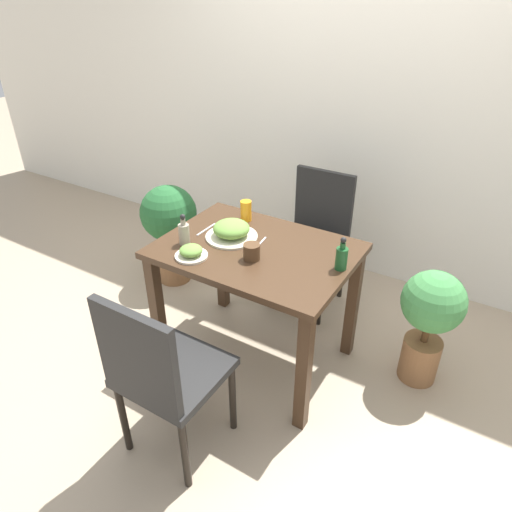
{
  "coord_description": "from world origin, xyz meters",
  "views": [
    {
      "loc": [
        1.07,
        -1.75,
        1.92
      ],
      "look_at": [
        0.0,
        0.0,
        0.69
      ],
      "focal_mm": 32.0,
      "sensor_mm": 36.0,
      "label": 1
    }
  ],
  "objects_px": {
    "chair_far": "(315,232)",
    "condiment_bottle": "(342,257)",
    "chair_near": "(161,371)",
    "side_plate": "(191,252)",
    "potted_plant_left": "(169,222)",
    "juice_glass": "(246,211)",
    "sauce_bottle": "(184,233)",
    "drink_cup": "(252,252)",
    "potted_plant_right": "(430,316)",
    "food_plate": "(231,230)"
  },
  "relations": [
    {
      "from": "food_plate",
      "to": "potted_plant_right",
      "type": "height_order",
      "value": "food_plate"
    },
    {
      "from": "food_plate",
      "to": "drink_cup",
      "type": "height_order",
      "value": "food_plate"
    },
    {
      "from": "condiment_bottle",
      "to": "chair_near",
      "type": "bearing_deg",
      "value": -119.64
    },
    {
      "from": "chair_far",
      "to": "juice_glass",
      "type": "distance_m",
      "value": 0.6
    },
    {
      "from": "chair_far",
      "to": "side_plate",
      "type": "xyz_separation_m",
      "value": [
        -0.24,
        -0.96,
        0.26
      ]
    },
    {
      "from": "chair_far",
      "to": "food_plate",
      "type": "bearing_deg",
      "value": -104.97
    },
    {
      "from": "drink_cup",
      "to": "condiment_bottle",
      "type": "relative_size",
      "value": 0.49
    },
    {
      "from": "potted_plant_left",
      "to": "chair_far",
      "type": "bearing_deg",
      "value": 18.94
    },
    {
      "from": "chair_far",
      "to": "potted_plant_left",
      "type": "relative_size",
      "value": 1.21
    },
    {
      "from": "side_plate",
      "to": "drink_cup",
      "type": "bearing_deg",
      "value": 27.45
    },
    {
      "from": "potted_plant_left",
      "to": "drink_cup",
      "type": "bearing_deg",
      "value": -26.48
    },
    {
      "from": "chair_far",
      "to": "food_plate",
      "type": "xyz_separation_m",
      "value": [
        -0.19,
        -0.69,
        0.27
      ]
    },
    {
      "from": "condiment_bottle",
      "to": "side_plate",
      "type": "bearing_deg",
      "value": -157.24
    },
    {
      "from": "potted_plant_right",
      "to": "juice_glass",
      "type": "bearing_deg",
      "value": -175.71
    },
    {
      "from": "chair_near",
      "to": "side_plate",
      "type": "bearing_deg",
      "value": -66.55
    },
    {
      "from": "side_plate",
      "to": "juice_glass",
      "type": "distance_m",
      "value": 0.49
    },
    {
      "from": "side_plate",
      "to": "condiment_bottle",
      "type": "height_order",
      "value": "condiment_bottle"
    },
    {
      "from": "chair_far",
      "to": "drink_cup",
      "type": "relative_size",
      "value": 10.71
    },
    {
      "from": "sauce_bottle",
      "to": "potted_plant_left",
      "type": "distance_m",
      "value": 0.88
    },
    {
      "from": "chair_far",
      "to": "condiment_bottle",
      "type": "bearing_deg",
      "value": -57.34
    },
    {
      "from": "potted_plant_left",
      "to": "food_plate",
      "type": "bearing_deg",
      "value": -24.81
    },
    {
      "from": "chair_near",
      "to": "potted_plant_left",
      "type": "relative_size",
      "value": 1.21
    },
    {
      "from": "chair_far",
      "to": "drink_cup",
      "type": "distance_m",
      "value": 0.87
    },
    {
      "from": "drink_cup",
      "to": "potted_plant_right",
      "type": "xyz_separation_m",
      "value": [
        0.82,
        0.43,
        -0.35
      ]
    },
    {
      "from": "sauce_bottle",
      "to": "potted_plant_right",
      "type": "height_order",
      "value": "sauce_bottle"
    },
    {
      "from": "drink_cup",
      "to": "potted_plant_right",
      "type": "bearing_deg",
      "value": 27.6
    },
    {
      "from": "potted_plant_left",
      "to": "juice_glass",
      "type": "bearing_deg",
      "value": -11.03
    },
    {
      "from": "chair_near",
      "to": "chair_far",
      "type": "xyz_separation_m",
      "value": [
        0.02,
        1.48,
        0.0
      ]
    },
    {
      "from": "food_plate",
      "to": "potted_plant_left",
      "type": "distance_m",
      "value": 0.92
    },
    {
      "from": "chair_near",
      "to": "juice_glass",
      "type": "distance_m",
      "value": 1.07
    },
    {
      "from": "food_plate",
      "to": "side_plate",
      "type": "bearing_deg",
      "value": -102.3
    },
    {
      "from": "chair_far",
      "to": "juice_glass",
      "type": "relative_size",
      "value": 7.53
    },
    {
      "from": "chair_far",
      "to": "condiment_bottle",
      "type": "height_order",
      "value": "condiment_bottle"
    },
    {
      "from": "side_plate",
      "to": "potted_plant_left",
      "type": "distance_m",
      "value": 1.0
    },
    {
      "from": "juice_glass",
      "to": "potted_plant_left",
      "type": "relative_size",
      "value": 0.16
    },
    {
      "from": "sauce_bottle",
      "to": "chair_near",
      "type": "bearing_deg",
      "value": -60.89
    },
    {
      "from": "juice_glass",
      "to": "potted_plant_left",
      "type": "height_order",
      "value": "juice_glass"
    },
    {
      "from": "chair_far",
      "to": "condiment_bottle",
      "type": "relative_size",
      "value": 5.26
    },
    {
      "from": "food_plate",
      "to": "juice_glass",
      "type": "bearing_deg",
      "value": 101.94
    },
    {
      "from": "drink_cup",
      "to": "sauce_bottle",
      "type": "distance_m",
      "value": 0.39
    },
    {
      "from": "sauce_bottle",
      "to": "condiment_bottle",
      "type": "relative_size",
      "value": 1.0
    },
    {
      "from": "side_plate",
      "to": "drink_cup",
      "type": "xyz_separation_m",
      "value": [
        0.27,
        0.14,
        0.01
      ]
    },
    {
      "from": "food_plate",
      "to": "potted_plant_left",
      "type": "bearing_deg",
      "value": 155.19
    },
    {
      "from": "condiment_bottle",
      "to": "potted_plant_right",
      "type": "xyz_separation_m",
      "value": [
        0.41,
        0.29,
        -0.38
      ]
    },
    {
      "from": "drink_cup",
      "to": "potted_plant_right",
      "type": "height_order",
      "value": "drink_cup"
    },
    {
      "from": "chair_near",
      "to": "condiment_bottle",
      "type": "xyz_separation_m",
      "value": [
        0.46,
        0.8,
        0.3
      ]
    },
    {
      "from": "chair_near",
      "to": "juice_glass",
      "type": "relative_size",
      "value": 7.53
    },
    {
      "from": "condiment_bottle",
      "to": "potted_plant_right",
      "type": "distance_m",
      "value": 0.63
    },
    {
      "from": "sauce_bottle",
      "to": "juice_glass",
      "type": "bearing_deg",
      "value": 72.61
    },
    {
      "from": "juice_glass",
      "to": "condiment_bottle",
      "type": "height_order",
      "value": "condiment_bottle"
    }
  ]
}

